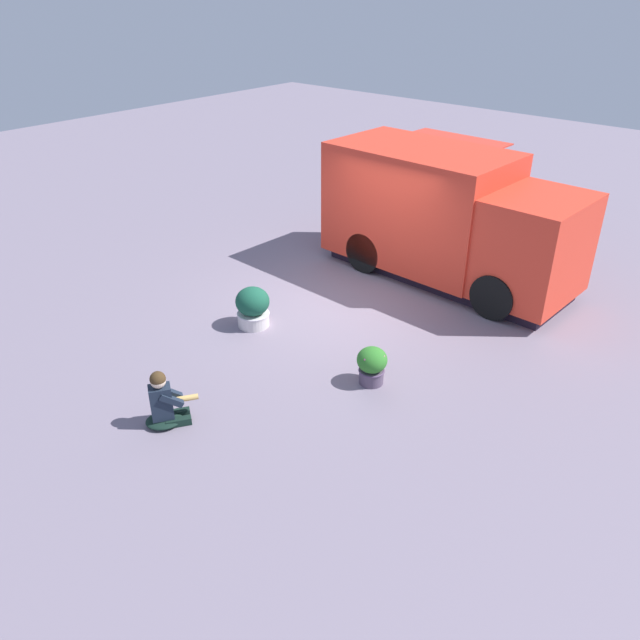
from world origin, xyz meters
The scene contains 5 objects.
ground_plane centered at (0.00, 0.00, 0.00)m, with size 40.00×40.00×0.00m, color slate.
food_truck centered at (-2.46, 0.81, 1.25)m, with size 2.86×5.33×2.60m.
person_customer centered at (4.48, 0.48, 0.35)m, with size 0.80×0.66×0.89m.
planter_flowering_near centered at (1.72, 2.10, 0.33)m, with size 0.48×0.48×0.63m.
planter_flowering_far centered at (1.67, -0.64, 0.38)m, with size 0.62×0.62×0.75m.
Camera 1 is at (8.42, 6.83, 5.69)m, focal length 35.06 mm.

